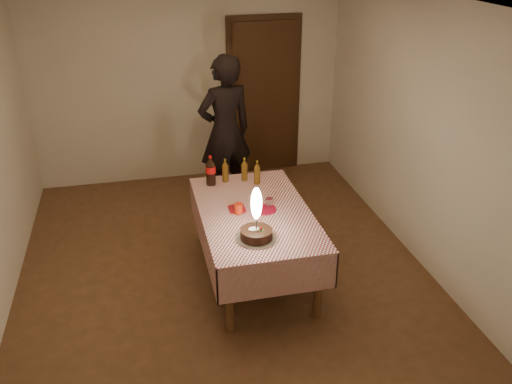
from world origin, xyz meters
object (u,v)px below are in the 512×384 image
dining_table (255,220)px  cola_bottle (211,171)px  birthday_cake (256,227)px  amber_bottle_right (257,173)px  red_plate (265,209)px  amber_bottle_mid (244,170)px  amber_bottle_left (225,171)px  photographer (225,132)px  red_cup (238,208)px  clear_cup (269,203)px

dining_table → cola_bottle: (-0.31, 0.67, 0.25)m
birthday_cake → amber_bottle_right: size_ratio=1.90×
red_plate → amber_bottle_mid: 0.70m
amber_bottle_left → photographer: bearing=79.7°
red_cup → amber_bottle_left: (0.01, 0.71, 0.07)m
clear_cup → amber_bottle_right: (0.01, 0.53, 0.07)m
amber_bottle_right → birthday_cake: bearing=-103.6°
red_cup → amber_bottle_mid: (0.21, 0.70, 0.07)m
clear_cup → red_plate: bearing=-139.4°
dining_table → clear_cup: clear_cup is taller
cola_bottle → dining_table: bearing=-65.2°
red_plate → amber_bottle_mid: (-0.05, 0.69, 0.11)m
dining_table → amber_bottle_left: size_ratio=6.75×
red_cup → amber_bottle_left: bearing=89.5°
dining_table → cola_bottle: bearing=114.8°
red_cup → photographer: (0.18, 1.67, 0.15)m
amber_bottle_mid → red_cup: bearing=-106.5°
dining_table → photographer: bearing=89.3°
birthday_cake → red_cup: bearing=96.9°
amber_bottle_right → amber_bottle_mid: 0.16m
red_plate → clear_cup: 0.08m
cola_bottle → amber_bottle_left: cola_bottle is taller
birthday_cake → clear_cup: (0.25, 0.54, -0.07)m
red_cup → clear_cup: (0.31, 0.05, -0.01)m
red_cup → amber_bottle_right: (0.32, 0.59, 0.07)m
amber_bottle_right → amber_bottle_mid: (-0.11, 0.11, 0.00)m
amber_bottle_left → photographer: size_ratio=0.14×
birthday_cake → clear_cup: 0.60m
photographer → amber_bottle_right: bearing=-82.7°
photographer → dining_table: bearing=-90.7°
dining_table → amber_bottle_mid: amber_bottle_mid is taller
amber_bottle_left → amber_bottle_right: same height
clear_cup → amber_bottle_mid: (-0.10, 0.64, 0.07)m
red_cup → clear_cup: 0.31m
red_cup → red_plate: bearing=2.1°
clear_cup → amber_bottle_left: amber_bottle_left is taller
amber_bottle_right → photographer: (-0.14, 1.08, 0.08)m
amber_bottle_left → amber_bottle_right: bearing=-22.4°
amber_bottle_mid → birthday_cake: bearing=-97.1°
red_cup → photographer: bearing=83.9°
birthday_cake → amber_bottle_right: birthday_cake is taller
birthday_cake → amber_bottle_mid: size_ratio=1.90×
dining_table → amber_bottle_right: amber_bottle_right is taller
dining_table → amber_bottle_mid: 0.72m
clear_cup → cola_bottle: bearing=126.4°
clear_cup → amber_bottle_mid: size_ratio=0.35×
birthday_cake → cola_bottle: (-0.21, 1.16, 0.03)m
red_plate → birthday_cake: bearing=-111.7°
photographer → birthday_cake: bearing=-93.2°
red_cup → amber_bottle_right: size_ratio=0.39×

